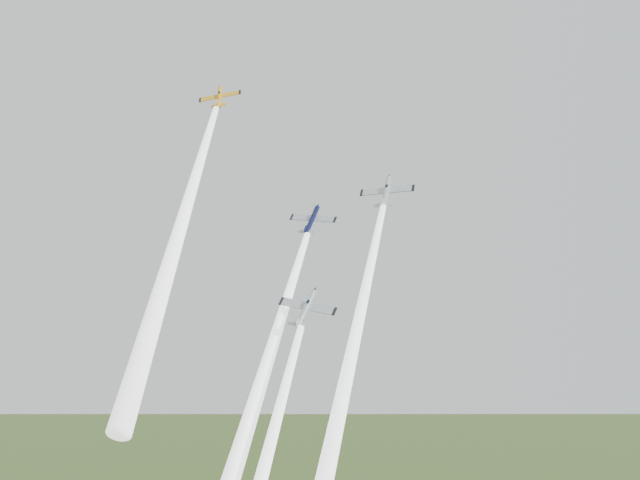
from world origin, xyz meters
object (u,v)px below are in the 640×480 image
(plane_navy, at_px, (312,220))
(plane_yellow, at_px, (220,97))
(plane_silver_right, at_px, (386,192))
(plane_silver_low, at_px, (306,308))

(plane_navy, bearing_deg, plane_yellow, -172.10)
(plane_navy, distance_m, plane_silver_right, 12.25)
(plane_yellow, xyz_separation_m, plane_navy, (14.86, -2.01, -20.24))
(plane_yellow, relative_size, plane_silver_low, 0.87)
(plane_navy, height_order, plane_silver_low, plane_navy)
(plane_yellow, relative_size, plane_navy, 0.94)
(plane_yellow, height_order, plane_silver_low, plane_yellow)
(plane_yellow, bearing_deg, plane_navy, -4.13)
(plane_yellow, height_order, plane_navy, plane_yellow)
(plane_yellow, relative_size, plane_silver_right, 0.81)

